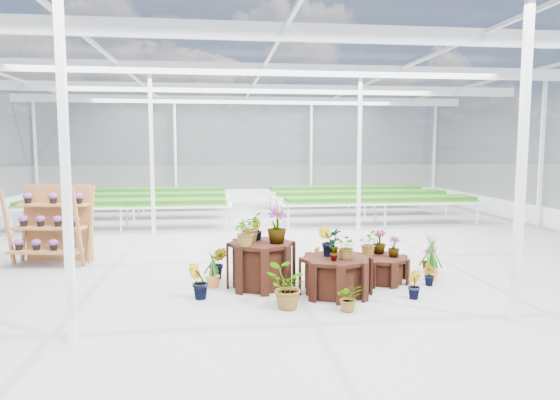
{
  "coord_description": "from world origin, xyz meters",
  "views": [
    {
      "loc": [
        -1.13,
        -10.39,
        2.45
      ],
      "look_at": [
        0.2,
        0.46,
        1.3
      ],
      "focal_mm": 32.0,
      "sensor_mm": 36.0,
      "label": 1
    }
  ],
  "objects": [
    {
      "name": "shelf_rack",
      "position": [
        -4.66,
        0.47,
        0.83
      ],
      "size": [
        1.68,
        1.08,
        1.66
      ],
      "primitive_type": null,
      "rotation": [
        0.0,
        0.0,
        -0.17
      ],
      "color": "#945B31",
      "rests_on": "ground"
    },
    {
      "name": "ground_plane",
      "position": [
        0.0,
        0.0,
        0.0
      ],
      "size": [
        24.0,
        24.0,
        0.0
      ],
      "primitive_type": "plane",
      "color": "gray",
      "rests_on": "ground"
    },
    {
      "name": "plinth_mid",
      "position": [
        0.79,
        -2.41,
        0.31
      ],
      "size": [
        1.3,
        1.3,
        0.63
      ],
      "primitive_type": "cylinder",
      "rotation": [
        0.0,
        0.0,
        -0.1
      ],
      "color": "black",
      "rests_on": "ground"
    },
    {
      "name": "plinth_tall",
      "position": [
        -0.41,
        -1.81,
        0.4
      ],
      "size": [
        1.2,
        1.2,
        0.8
      ],
      "primitive_type": "cylinder",
      "rotation": [
        0.0,
        0.0,
        0.02
      ],
      "color": "black",
      "rests_on": "ground"
    },
    {
      "name": "steel_frame",
      "position": [
        0.0,
        0.0,
        2.25
      ],
      "size": [
        18.0,
        24.0,
        4.5
      ],
      "primitive_type": null,
      "color": "silver",
      "rests_on": "ground"
    },
    {
      "name": "nursery_plants",
      "position": [
        0.41,
        -2.04,
        0.56
      ],
      "size": [
        4.85,
        2.72,
        1.42
      ],
      "color": "#1F5512",
      "rests_on": "ground"
    },
    {
      "name": "plinth_low",
      "position": [
        1.79,
        -1.71,
        0.23
      ],
      "size": [
        1.2,
        1.2,
        0.46
      ],
      "primitive_type": "cylinder",
      "rotation": [
        0.0,
        0.0,
        0.19
      ],
      "color": "black",
      "rests_on": "ground"
    },
    {
      "name": "greenhouse_shell",
      "position": [
        0.0,
        0.0,
        2.25
      ],
      "size": [
        18.0,
        24.0,
        4.5
      ],
      "primitive_type": null,
      "color": "white",
      "rests_on": "ground"
    },
    {
      "name": "nursery_benches",
      "position": [
        0.0,
        7.2,
        0.42
      ],
      "size": [
        16.0,
        7.0,
        0.84
      ],
      "primitive_type": null,
      "color": "silver",
      "rests_on": "ground"
    }
  ]
}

